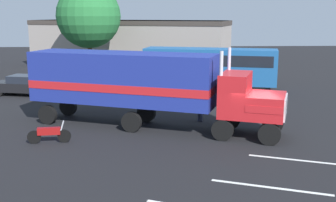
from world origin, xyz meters
name	(u,v)px	position (x,y,z in m)	size (l,w,h in m)	color
ground_plane	(250,137)	(0.00, 0.00, 0.00)	(120.00, 120.00, 0.00)	black
lane_stripe_near	(300,160)	(1.34, -3.50, 0.01)	(4.40, 0.16, 0.01)	silver
lane_stripe_mid	(270,187)	(-0.77, -6.26, 0.01)	(4.40, 0.16, 0.01)	silver
semi_truck	(141,83)	(-5.67, 2.27, 2.52)	(14.10, 7.44, 4.50)	red
person_bystander	(200,106)	(-2.18, 3.37, 0.89)	(0.45, 0.47, 1.63)	#2D3347
parked_bus	(210,65)	(-0.08, 14.07, 2.07)	(11.28, 5.35, 3.40)	#1E5999
parked_car	(22,85)	(-15.09, 11.95, 0.81)	(4.70, 2.77, 1.57)	black
motorcycle	(49,134)	(-10.14, -0.49, 0.48)	(2.11, 0.33, 1.12)	black
tree_left	(89,16)	(-11.09, 21.47, 6.01)	(6.32, 6.32, 9.18)	brown
building_backdrop	(129,43)	(-7.52, 27.83, 2.97)	(23.53, 13.84, 5.51)	#9E938C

